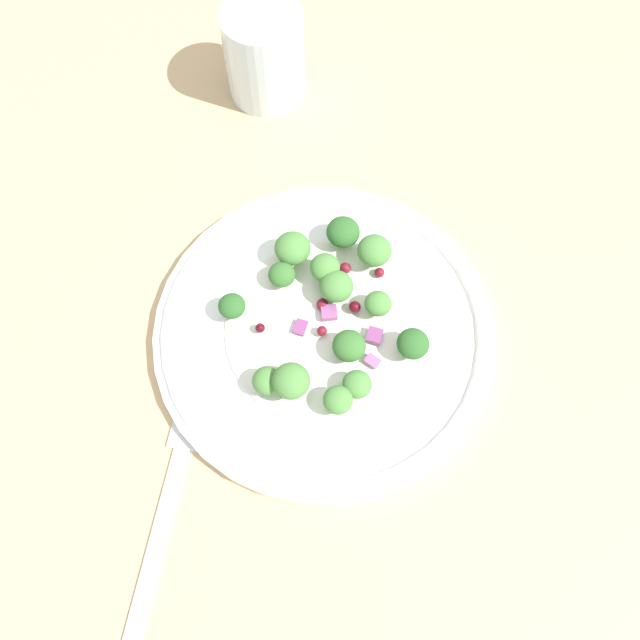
{
  "coord_description": "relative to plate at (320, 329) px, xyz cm",
  "views": [
    {
      "loc": [
        -21.28,
        -6.43,
        49.88
      ],
      "look_at": [
        -1.2,
        0.35,
        2.7
      ],
      "focal_mm": 37.79,
      "sensor_mm": 36.0,
      "label": 1
    }
  ],
  "objects": [
    {
      "name": "broccoli_floret_1",
      "position": [
        -5.65,
        0.31,
        2.67
      ],
      "size": [
        2.81,
        2.81,
        2.84
      ],
      "color": "#9EC684",
      "rests_on": "plate"
    },
    {
      "name": "onion_bit_0",
      "position": [
        0.42,
        -4.31,
        1.08
      ],
      "size": [
        1.26,
        1.19,
        0.51
      ],
      "primitive_type": "cube",
      "rotation": [
        0.0,
        0.0,
        1.6
      ],
      "color": "#843D75",
      "rests_on": "plate"
    },
    {
      "name": "broccoli_floret_13",
      "position": [
        2.96,
        -0.64,
        2.17
      ],
      "size": [
        2.67,
        2.67,
        2.7
      ],
      "color": "#9EC684",
      "rests_on": "plate"
    },
    {
      "name": "broccoli_floret_3",
      "position": [
        2.7,
        -3.84,
        1.93
      ],
      "size": [
        2.13,
        2.13,
        2.15
      ],
      "color": "#ADD18E",
      "rests_on": "plate"
    },
    {
      "name": "water_glass",
      "position": [
        22.69,
        12.96,
        3.48
      ],
      "size": [
        7.26,
        7.26,
        8.68
      ],
      "primitive_type": "cylinder",
      "color": "silver",
      "rests_on": "ground_plane"
    },
    {
      "name": "fork",
      "position": [
        -16.69,
        6.08,
        -0.61
      ],
      "size": [
        18.66,
        4.55,
        0.5
      ],
      "color": "silver",
      "rests_on": "ground_plane"
    },
    {
      "name": "broccoli_floret_5",
      "position": [
        7.91,
        0.69,
        2.06
      ],
      "size": [
        2.75,
        2.75,
        2.78
      ],
      "color": "#ADD18E",
      "rests_on": "plate"
    },
    {
      "name": "cranberry_4",
      "position": [
        -1.84,
        4.28,
        1.17
      ],
      "size": [
        0.76,
        0.76,
        0.76
      ],
      "primitive_type": "sphere",
      "color": "#4C0A14",
      "rests_on": "plate"
    },
    {
      "name": "broccoli_floret_4",
      "position": [
        0.22,
        -7.3,
        2.15
      ],
      "size": [
        2.48,
        2.48,
        2.51
      ],
      "color": "#8EB77A",
      "rests_on": "plate"
    },
    {
      "name": "cranberry_0",
      "position": [
        -0.54,
        -0.05,
        1.16
      ],
      "size": [
        0.8,
        0.8,
        0.8
      ],
      "primitive_type": "sphere",
      "color": "maroon",
      "rests_on": "plate"
    },
    {
      "name": "ground_plane",
      "position": [
        1.2,
        -0.35,
        -1.86
      ],
      "size": [
        180.0,
        180.0,
        2.0
      ],
      "primitive_type": "cube",
      "color": "tan"
    },
    {
      "name": "broccoli_floret_7",
      "position": [
        -1.4,
        -2.78,
        1.96
      ],
      "size": [
        2.56,
        2.56,
        2.59
      ],
      "color": "#ADD18E",
      "rests_on": "plate"
    },
    {
      "name": "cranberry_3",
      "position": [
        2.21,
        -2.15,
        1.21
      ],
      "size": [
        0.94,
        0.94,
        0.94
      ],
      "primitive_type": "sphere",
      "color": "#4C0A14",
      "rests_on": "plate"
    },
    {
      "name": "broccoli_floret_9",
      "position": [
        2.78,
        4.14,
        1.76
      ],
      "size": [
        2.17,
        2.17,
        2.2
      ],
      "color": "#ADD18E",
      "rests_on": "plate"
    },
    {
      "name": "cranberry_1",
      "position": [
        5.89,
        -3.1,
        1.0
      ],
      "size": [
        0.81,
        0.81,
        0.81
      ],
      "primitive_type": "sphere",
      "color": "maroon",
      "rests_on": "plate"
    },
    {
      "name": "onion_bit_2",
      "position": [
        -1.58,
        -4.77,
        0.94
      ],
      "size": [
        1.14,
        1.32,
        0.3
      ],
      "primitive_type": "cube",
      "rotation": [
        0.0,
        0.0,
        1.25
      ],
      "color": "#A35B93",
      "rests_on": "plate"
    },
    {
      "name": "dressing_pool",
      "position": [
        -0.0,
        0.0,
        0.44
      ],
      "size": [
        15.67,
        15.67,
        0.2
      ],
      "primitive_type": "cylinder",
      "color": "white",
      "rests_on": "plate"
    },
    {
      "name": "onion_bit_3",
      "position": [
        -0.66,
        1.4,
        0.87
      ],
      "size": [
        1.26,
        0.96,
        0.33
      ],
      "primitive_type": "cube",
      "rotation": [
        0.0,
        0.0,
        1.59
      ],
      "color": "#843D75",
      "rests_on": "plate"
    },
    {
      "name": "broccoli_floret_6",
      "position": [
        -4.06,
        -4.26,
        1.82
      ],
      "size": [
        2.21,
        2.21,
        2.24
      ],
      "color": "#8EB77A",
      "rests_on": "plate"
    },
    {
      "name": "broccoli_floret_2",
      "position": [
        6.84,
        -2.26,
        2.43
      ],
      "size": [
        2.77,
        2.77,
        2.81
      ],
      "color": "#9EC684",
      "rests_on": "plate"
    },
    {
      "name": "plate",
      "position": [
        0.0,
        0.0,
        0.0
      ],
      "size": [
        27.01,
        27.01,
        1.7
      ],
      "color": "white",
      "rests_on": "ground_plane"
    },
    {
      "name": "cranberry_2",
      "position": [
        1.73,
        0.38,
        0.93
      ],
      "size": [
        0.98,
        0.98,
        0.98
      ],
      "primitive_type": "sphere",
      "color": "maroon",
      "rests_on": "plate"
    },
    {
      "name": "broccoli_floret_11",
      "position": [
        -5.71,
        -3.3,
        1.99
      ],
      "size": [
        2.19,
        2.19,
        2.22
      ],
      "color": "#ADD18E",
      "rests_on": "plate"
    },
    {
      "name": "cranberry_5",
      "position": [
        5.39,
        -0.63,
        1.0
      ],
      "size": [
        0.94,
        0.94,
        0.94
      ],
      "primitive_type": "sphere",
      "color": "maroon",
      "rests_on": "plate"
    },
    {
      "name": "broccoli_floret_12",
      "position": [
        -5.97,
        2.13,
        1.93
      ],
      "size": [
        2.17,
        2.17,
        2.2
      ],
      "color": "#ADD18E",
      "rests_on": "plate"
    },
    {
      "name": "broccoli_floret_0",
      "position": [
        -1.12,
        6.83,
        1.92
      ],
      "size": [
        2.13,
        2.13,
        2.16
      ],
      "color": "#8EB77A",
      "rests_on": "plate"
    },
    {
      "name": "broccoli_floret_10",
      "position": [
        4.26,
        1.03,
        2.23
      ],
      "size": [
        2.39,
        2.39,
        2.42
      ],
      "color": "#ADD18E",
      "rests_on": "plate"
    },
    {
      "name": "onion_bit_1",
      "position": [
        0.83,
        -0.65,
        0.99
      ],
      "size": [
        1.61,
        1.63,
        0.53
      ],
      "primitive_type": "cube",
      "rotation": [
        0.0,
        0.0,
        2.0
      ],
      "color": "#934C84",
      "rests_on": "plate"
    },
    {
      "name": "broccoli_floret_8",
      "position": [
        5.09,
        4.04,
        2.17
      ],
      "size": [
        2.92,
        2.92,
        2.96
      ],
      "color": "#8EB77A",
      "rests_on": "plate"
    }
  ]
}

